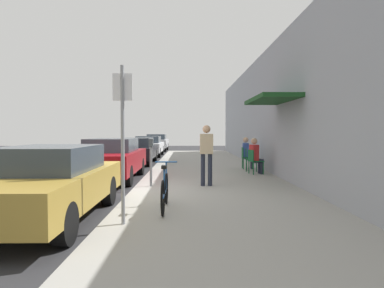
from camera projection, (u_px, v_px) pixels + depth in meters
name	position (u px, v px, depth m)	size (l,w,h in m)	color
ground_plane	(131.00, 195.00, 8.79)	(60.00, 60.00, 0.00)	#2D2D30
sidewalk_slab	(212.00, 181.00, 10.82)	(4.50, 32.00, 0.12)	#9E9B93
building_facade	(287.00, 108.00, 10.77)	(1.40, 32.00, 4.80)	#999EA8
parked_car_0	(48.00, 182.00, 6.23)	(1.80, 4.40, 1.37)	#A58433
parked_car_1	(112.00, 158.00, 11.48)	(1.80, 4.40, 1.40)	maroon
parked_car_2	(137.00, 150.00, 17.20)	(1.80, 4.40, 1.32)	black
parked_car_3	(149.00, 146.00, 22.54)	(1.80, 4.40, 1.33)	silver
parked_car_4	(157.00, 142.00, 28.63)	(1.80, 4.40, 1.41)	#B7B7BC
parking_meter	(151.00, 159.00, 9.41)	(0.12, 0.10, 1.32)	slate
street_sign	(123.00, 132.00, 5.54)	(0.32, 0.06, 2.60)	gray
bicycle_0	(165.00, 191.00, 6.62)	(0.46, 1.71, 0.90)	black
cafe_chair_0	(254.00, 160.00, 12.11)	(0.54, 0.54, 0.87)	#14592D
seated_patron_0	(256.00, 155.00, 12.12)	(0.49, 0.44, 1.29)	#232838
cafe_chair_1	(249.00, 158.00, 13.01)	(0.52, 0.52, 0.87)	#14592D
cafe_chair_2	(246.00, 156.00, 13.84)	(0.46, 0.46, 0.87)	#14592D
seated_patron_2	(247.00, 152.00, 13.83)	(0.44, 0.37, 1.29)	#232838
pedestrian_standing	(207.00, 150.00, 9.48)	(0.36, 0.22, 1.70)	#232838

